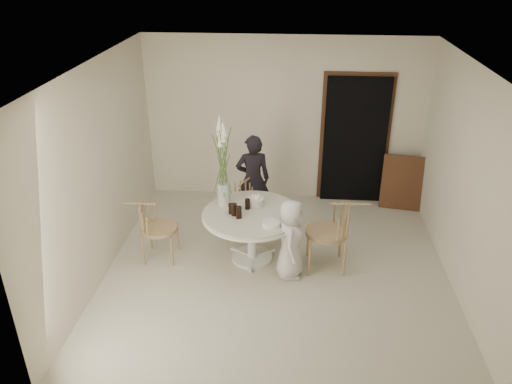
# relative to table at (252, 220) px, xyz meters

# --- Properties ---
(ground) EXTENTS (4.50, 4.50, 0.00)m
(ground) POSITION_rel_table_xyz_m (0.35, -0.25, -0.62)
(ground) COLOR beige
(ground) RESTS_ON ground
(room_shell) EXTENTS (4.50, 4.50, 4.50)m
(room_shell) POSITION_rel_table_xyz_m (0.35, -0.25, 1.00)
(room_shell) COLOR silver
(room_shell) RESTS_ON ground
(doorway) EXTENTS (1.00, 0.10, 2.10)m
(doorway) POSITION_rel_table_xyz_m (1.50, 1.94, 0.43)
(doorway) COLOR black
(doorway) RESTS_ON ground
(door_trim) EXTENTS (1.12, 0.03, 2.22)m
(door_trim) POSITION_rel_table_xyz_m (1.50, 1.98, 0.49)
(door_trim) COLOR brown
(door_trim) RESTS_ON ground
(table) EXTENTS (1.33, 1.33, 0.73)m
(table) POSITION_rel_table_xyz_m (0.00, 0.00, 0.00)
(table) COLOR white
(table) RESTS_ON ground
(picture_frame) EXTENTS (0.70, 0.31, 0.89)m
(picture_frame) POSITION_rel_table_xyz_m (2.30, 1.70, -0.17)
(picture_frame) COLOR brown
(picture_frame) RESTS_ON ground
(chair_far) EXTENTS (0.55, 0.57, 0.78)m
(chair_far) POSITION_rel_table_xyz_m (-0.22, 0.79, -0.11)
(chair_far) COLOR tan
(chair_far) RESTS_ON ground
(chair_right) EXTENTS (0.60, 0.56, 0.97)m
(chair_right) POSITION_rel_table_xyz_m (1.13, -0.09, 0.01)
(chair_right) COLOR tan
(chair_right) RESTS_ON ground
(chair_left) EXTENTS (0.52, 0.49, 0.85)m
(chair_left) POSITION_rel_table_xyz_m (-1.37, -0.07, -0.07)
(chair_left) COLOR tan
(chair_left) RESTS_ON ground
(girl) EXTENTS (0.57, 0.43, 1.42)m
(girl) POSITION_rel_table_xyz_m (-0.08, 1.06, 0.10)
(girl) COLOR black
(girl) RESTS_ON ground
(boy) EXTENTS (0.36, 0.54, 1.09)m
(boy) POSITION_rel_table_xyz_m (0.52, -0.34, -0.07)
(boy) COLOR silver
(boy) RESTS_ON ground
(birthday_cake) EXTENTS (0.23, 0.23, 0.16)m
(birthday_cake) POSITION_rel_table_xyz_m (0.03, 0.20, 0.17)
(birthday_cake) COLOR silver
(birthday_cake) RESTS_ON table
(cola_tumbler_a) EXTENTS (0.08, 0.08, 0.14)m
(cola_tumbler_a) POSITION_rel_table_xyz_m (-0.27, -0.05, 0.18)
(cola_tumbler_a) COLOR black
(cola_tumbler_a) RESTS_ON table
(cola_tumbler_b) EXTENTS (0.08, 0.08, 0.16)m
(cola_tumbler_b) POSITION_rel_table_xyz_m (-0.15, -0.17, 0.20)
(cola_tumbler_b) COLOR black
(cola_tumbler_b) RESTS_ON table
(cola_tumbler_c) EXTENTS (0.09, 0.09, 0.17)m
(cola_tumbler_c) POSITION_rel_table_xyz_m (-0.22, -0.10, 0.20)
(cola_tumbler_c) COLOR black
(cola_tumbler_c) RESTS_ON table
(cola_tumbler_d) EXTENTS (0.09, 0.09, 0.14)m
(cola_tumbler_d) POSITION_rel_table_xyz_m (-0.07, 0.09, 0.19)
(cola_tumbler_d) COLOR black
(cola_tumbler_d) RESTS_ON table
(plate_stack) EXTENTS (0.29, 0.29, 0.06)m
(plate_stack) POSITION_rel_table_xyz_m (0.27, -0.34, 0.14)
(plate_stack) COLOR white
(plate_stack) RESTS_ON table
(flower_vase) EXTENTS (0.17, 0.17, 1.27)m
(flower_vase) POSITION_rel_table_xyz_m (-0.40, 0.18, 0.71)
(flower_vase) COLOR #B8C1BC
(flower_vase) RESTS_ON table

